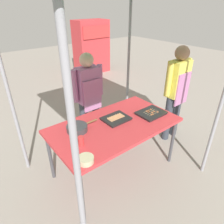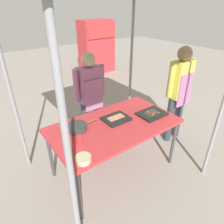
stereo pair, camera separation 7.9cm
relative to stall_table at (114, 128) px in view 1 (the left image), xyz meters
name	(u,v)px [view 1 (the left image)]	position (x,y,z in m)	size (l,w,h in m)	color
ground_plane	(114,168)	(0.00, 0.00, -0.70)	(18.00, 18.00, 0.00)	gray
stall_table	(114,128)	(0.00, 0.00, 0.00)	(1.60, 0.90, 0.75)	#C63338
stall_canopy	(115,1)	(0.00, 0.00, 1.40)	(2.10, 1.80, 2.20)	gray
tray_grilled_sausages	(116,119)	(0.08, 0.07, 0.07)	(0.33, 0.27, 0.05)	black
tray_meat_skewers	(151,113)	(0.55, -0.12, 0.07)	(0.37, 0.29, 0.04)	black
cooking_wok	(77,128)	(-0.44, 0.16, 0.09)	(0.41, 0.25, 0.07)	#38383A
condiment_bowl	(86,160)	(-0.64, -0.36, 0.08)	(0.15, 0.15, 0.06)	#BFB28C
drink_cup_near_edge	(81,141)	(-0.54, -0.11, 0.11)	(0.06, 0.06, 0.11)	red
vendor_woman	(89,94)	(0.11, 0.76, 0.17)	(0.52, 0.22, 1.48)	#333842
customer_nearby	(177,88)	(1.26, 0.01, 0.22)	(0.52, 0.23, 1.55)	#333842
neighbor_stall_left	(91,47)	(2.29, 3.99, 0.12)	(1.05, 0.64, 1.62)	#C63338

